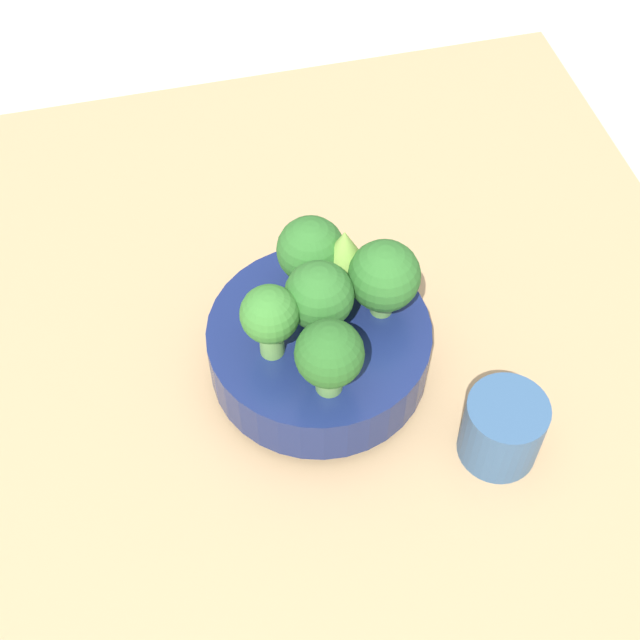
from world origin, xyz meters
name	(u,v)px	position (x,y,z in m)	size (l,w,h in m)	color
ground_plane	(332,389)	(0.00, 0.00, 0.00)	(6.00, 6.00, 0.00)	beige
table	(332,379)	(0.00, 0.00, 0.02)	(0.98, 0.86, 0.04)	tan
bowl	(320,351)	(0.00, -0.01, 0.08)	(0.22, 0.22, 0.07)	navy
broccoli_floret_front	(270,317)	(0.01, -0.06, 0.16)	(0.05, 0.05, 0.08)	#6BA34C
broccoli_floret_back	(384,277)	(-0.01, 0.05, 0.16)	(0.07, 0.07, 0.09)	#609347
broccoli_floret_right	(329,355)	(0.07, -0.02, 0.16)	(0.06, 0.06, 0.08)	#609347
romanesco_piece_far	(344,256)	(-0.04, 0.02, 0.17)	(0.06, 0.06, 0.09)	#609347
broccoli_floret_left	(311,251)	(-0.06, -0.01, 0.16)	(0.07, 0.07, 0.08)	#609347
broccoli_floret_center	(320,300)	(0.00, -0.01, 0.16)	(0.07, 0.07, 0.09)	#6BA34C
cup	(502,429)	(0.13, 0.13, 0.08)	(0.08, 0.08, 0.08)	#33567F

